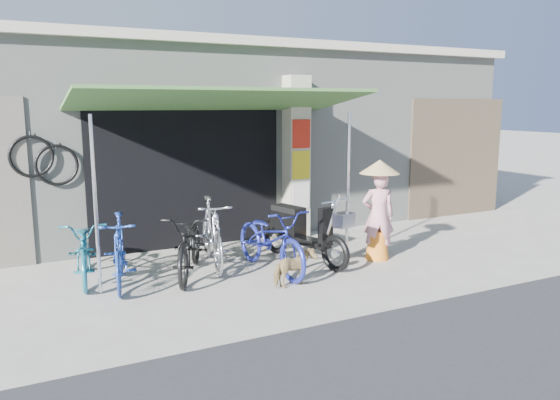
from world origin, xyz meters
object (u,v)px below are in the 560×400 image
bike_black (190,244)px  bike_silver (212,233)px  street_dog (294,268)px  bike_teal (85,249)px  bike_navy (271,239)px  nun (378,210)px  moped (302,231)px  bike_blue (119,251)px

bike_black → bike_silver: bike_silver is taller
street_dog → bike_teal: bearing=47.2°
bike_teal → bike_navy: 2.66m
bike_silver → nun: nun is taller
moped → nun: (1.17, -0.42, 0.32)m
bike_blue → bike_black: bearing=11.1°
bike_teal → bike_navy: size_ratio=0.92×
bike_blue → nun: bearing=5.2°
bike_navy → nun: bearing=-9.1°
bike_teal → moped: 3.25m
nun → bike_blue: bearing=17.7°
bike_blue → nun: 4.02m
bike_blue → bike_black: 1.00m
bike_navy → nun: size_ratio=1.17×
bike_blue → moped: size_ratio=0.87×
bike_silver → street_dog: 1.60m
bike_silver → bike_blue: bearing=-157.7°
bike_blue → street_dog: bearing=-15.2°
bike_black → bike_navy: (1.14, -0.33, 0.02)m
nun → bike_black: bearing=15.7°
bike_blue → nun: (3.98, -0.49, 0.32)m
bike_teal → street_dog: 2.98m
bike_blue → bike_navy: bearing=3.1°
bike_black → nun: size_ratio=1.13×
bike_teal → street_dog: bike_teal is taller
bike_teal → street_dog: (2.53, -1.57, -0.20)m
nun → bike_silver: bearing=7.1°
bike_navy → bike_teal: bearing=157.7°
bike_silver → street_dog: (0.69, -1.42, -0.27)m
bike_silver → moped: moped is taller
bike_teal → moped: moped is taller
bike_black → street_dog: size_ratio=2.96×
bike_teal → nun: 4.50m
bike_teal → bike_navy: bike_navy is taller
bike_teal → bike_silver: bearing=2.3°
bike_blue → bike_black: bike_blue is taller
bike_teal → moped: size_ratio=0.92×
bike_teal → bike_black: bearing=-12.0°
bike_silver → nun: size_ratio=1.10×
bike_black → bike_navy: bike_navy is taller
nun → moped: bearing=5.1°
bike_blue → street_dog: 2.41m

